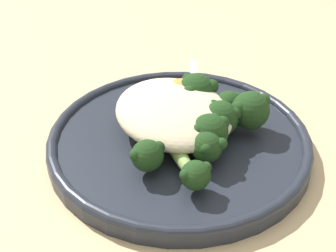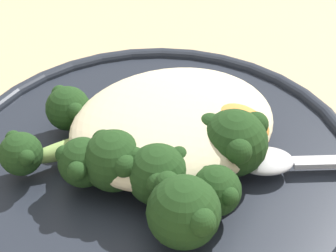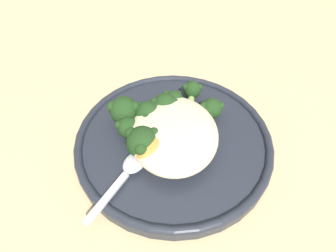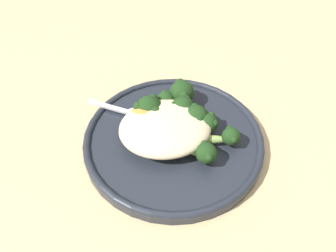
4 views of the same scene
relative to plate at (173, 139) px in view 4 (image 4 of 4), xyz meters
name	(u,v)px [view 4 (image 4 of 4)]	position (x,y,z in m)	size (l,w,h in m)	color
ground_plane	(181,142)	(0.01, 0.00, -0.01)	(4.00, 4.00, 0.00)	#D6B784
plate	(173,139)	(0.00, 0.00, 0.00)	(0.29, 0.29, 0.02)	#232833
quinoa_mound	(165,129)	(-0.01, 0.00, 0.03)	(0.14, 0.12, 0.04)	beige
broccoli_stalk_0	(198,151)	(0.03, -0.05, 0.02)	(0.08, 0.07, 0.03)	#8EB25B
broccoli_stalk_1	(213,138)	(0.06, -0.03, 0.02)	(0.12, 0.04, 0.03)	#8EB25B
broccoli_stalk_2	(200,126)	(0.04, 0.00, 0.02)	(0.10, 0.04, 0.03)	#8EB25B
broccoli_stalk_3	(193,120)	(0.03, 0.01, 0.03)	(0.09, 0.06, 0.04)	#8EB25B
broccoli_stalk_4	(179,115)	(0.01, 0.02, 0.03)	(0.08, 0.10, 0.04)	#8EB25B
broccoli_stalk_5	(180,100)	(0.02, 0.06, 0.03)	(0.07, 0.12, 0.04)	#8EB25B
broccoli_stalk_6	(166,111)	(-0.01, 0.04, 0.02)	(0.04, 0.11, 0.03)	#8EB25B
broccoli_stalk_7	(151,113)	(-0.03, 0.03, 0.03)	(0.06, 0.11, 0.04)	#8EB25B
sweet_potato_chunk_0	(147,124)	(-0.04, 0.01, 0.03)	(0.07, 0.05, 0.03)	orange
sweet_potato_chunk_1	(146,119)	(-0.04, 0.02, 0.03)	(0.06, 0.05, 0.03)	orange
spoon	(130,112)	(-0.06, 0.06, 0.01)	(0.11, 0.07, 0.01)	silver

